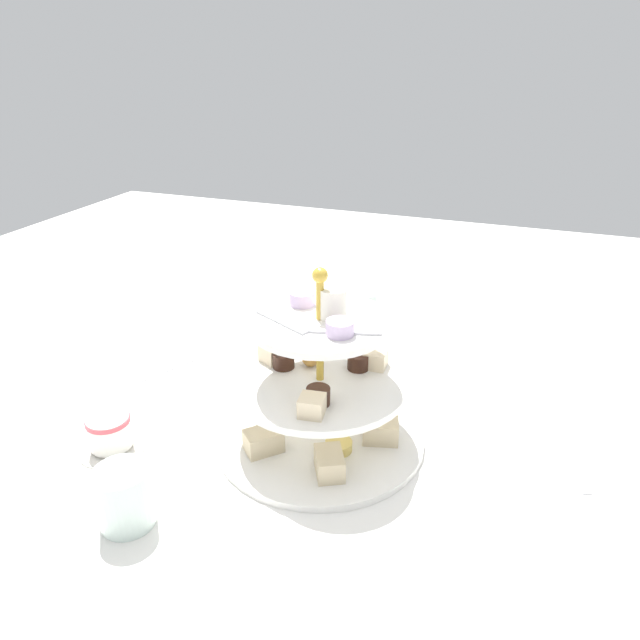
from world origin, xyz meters
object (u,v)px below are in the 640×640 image
at_px(tiered_serving_stand, 320,395).
at_px(butter_knife_left, 555,450).
at_px(water_glass_short_left, 125,497).
at_px(butter_knife_right, 181,363).
at_px(teacup_with_saucer, 110,434).
at_px(water_glass_tall_right, 359,321).

height_order(tiered_serving_stand, butter_knife_left, tiered_serving_stand).
xyz_separation_m(water_glass_short_left, butter_knife_right, (-0.14, 0.34, -0.03)).
distance_m(water_glass_short_left, butter_knife_left, 0.56).
bearing_deg(tiered_serving_stand, teacup_with_saucer, -155.69).
distance_m(water_glass_tall_right, butter_knife_right, 0.32).
height_order(water_glass_tall_right, teacup_with_saucer, water_glass_tall_right).
relative_size(tiered_serving_stand, butter_knife_left, 1.70).
xyz_separation_m(butter_knife_left, butter_knife_right, (-0.61, 0.03, 0.00)).
distance_m(teacup_with_saucer, butter_knife_right, 0.24).
bearing_deg(teacup_with_saucer, water_glass_short_left, -45.13).
distance_m(tiered_serving_stand, water_glass_tall_right, 0.27).
bearing_deg(water_glass_tall_right, teacup_with_saucer, -121.10).
bearing_deg(tiered_serving_stand, butter_knife_right, 158.54).
distance_m(butter_knife_left, butter_knife_right, 0.61).
bearing_deg(water_glass_short_left, water_glass_tall_right, 75.42).
xyz_separation_m(teacup_with_saucer, butter_knife_right, (-0.04, 0.24, -0.02)).
xyz_separation_m(water_glass_short_left, teacup_with_saucer, (-0.11, 0.11, -0.01)).
relative_size(water_glass_short_left, butter_knife_left, 0.43).
xyz_separation_m(tiered_serving_stand, teacup_with_saucer, (-0.26, -0.12, -0.05)).
bearing_deg(butter_knife_right, tiered_serving_stand, 94.22).
bearing_deg(water_glass_tall_right, water_glass_short_left, -104.58).
relative_size(water_glass_tall_right, butter_knife_left, 0.69).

